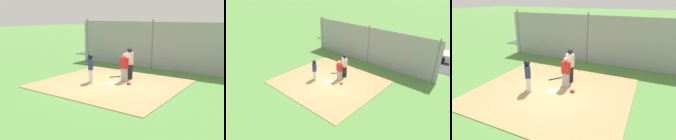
% 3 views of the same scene
% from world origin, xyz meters
% --- Properties ---
extents(ground_plane, '(140.00, 140.00, 0.00)m').
position_xyz_m(ground_plane, '(0.00, 0.00, 0.00)').
color(ground_plane, '#51843D').
extents(dirt_infield, '(7.20, 6.40, 0.03)m').
position_xyz_m(dirt_infield, '(0.00, 0.00, 0.01)').
color(dirt_infield, '#A88456').
rests_on(dirt_infield, ground_plane).
extents(home_plate, '(0.45, 0.45, 0.02)m').
position_xyz_m(home_plate, '(0.00, 0.00, 0.04)').
color(home_plate, white).
rests_on(home_plate, dirt_infield).
extents(catcher, '(0.38, 0.26, 1.56)m').
position_xyz_m(catcher, '(-0.37, -0.74, 0.84)').
color(catcher, '#9E9EA3').
rests_on(catcher, dirt_infield).
extents(umpire, '(0.43, 0.33, 1.80)m').
position_xyz_m(umpire, '(-0.31, -1.40, 0.99)').
color(umpire, black).
rests_on(umpire, dirt_infield).
extents(runner, '(0.44, 0.46, 1.55)m').
position_xyz_m(runner, '(1.05, 0.43, 0.90)').
color(runner, silver).
rests_on(runner, dirt_infield).
extents(baseball_bat, '(0.54, 0.66, 0.06)m').
position_xyz_m(baseball_bat, '(0.54, -1.34, 0.06)').
color(baseball_bat, black).
rests_on(baseball_bat, dirt_infield).
extents(catcher_mask, '(0.24, 0.20, 0.12)m').
position_xyz_m(catcher_mask, '(-0.90, -0.34, 0.09)').
color(catcher_mask, red).
rests_on(catcher_mask, dirt_infield).
extents(backstop_fence, '(12.00, 0.10, 3.35)m').
position_xyz_m(backstop_fence, '(0.00, -4.99, 1.60)').
color(backstop_fence, '#93999E').
rests_on(backstop_fence, ground_plane).
extents(parking_lot, '(18.00, 5.20, 0.04)m').
position_xyz_m(parking_lot, '(0.00, -9.63, 0.02)').
color(parking_lot, '#424247').
rests_on(parking_lot, ground_plane).
extents(parked_car_silver, '(4.37, 2.26, 1.28)m').
position_xyz_m(parked_car_silver, '(-3.63, -9.83, 0.61)').
color(parked_car_silver, '#B2B2B7').
rests_on(parked_car_silver, parking_lot).
extents(parked_car_red, '(4.29, 2.06, 1.28)m').
position_xyz_m(parked_car_red, '(2.96, -9.09, 0.61)').
color(parked_car_red, maroon).
rests_on(parked_car_red, parking_lot).
extents(parked_car_white, '(4.21, 1.90, 1.28)m').
position_xyz_m(parked_car_white, '(6.02, -9.94, 0.61)').
color(parked_car_white, silver).
rests_on(parked_car_white, parking_lot).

